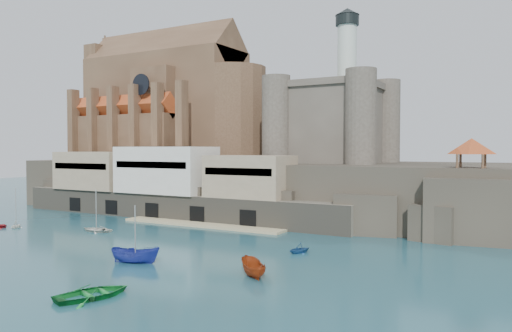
{
  "coord_description": "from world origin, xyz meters",
  "views": [
    {
      "loc": [
        50.3,
        -48.38,
        12.66
      ],
      "look_at": [
        4.34,
        32.0,
        9.43
      ],
      "focal_mm": 35.0,
      "sensor_mm": 36.0,
      "label": 1
    }
  ],
  "objects": [
    {
      "name": "promontory",
      "position": [
        -0.19,
        39.37,
        4.92
      ],
      "size": [
        100.0,
        36.0,
        10.0
      ],
      "color": "#2C2721",
      "rests_on": "ground"
    },
    {
      "name": "boat_5",
      "position": [
        25.59,
        -5.81,
        0.0
      ],
      "size": [
        2.72,
        2.72,
        5.05
      ],
      "primitive_type": "imported",
      "rotation": [
        0.0,
        0.0,
        3.94
      ],
      "color": "#933411",
      "rests_on": "ground"
    },
    {
      "name": "boat_7",
      "position": [
        25.03,
        6.43,
        0.0
      ],
      "size": [
        3.05,
        2.57,
        3.03
      ],
      "primitive_type": "imported",
      "rotation": [
        0.0,
        0.0,
        5.83
      ],
      "color": "navy",
      "rests_on": "ground"
    },
    {
      "name": "pavilion",
      "position": [
        42.0,
        26.0,
        12.73
      ],
      "size": [
        6.4,
        6.4,
        5.4
      ],
      "color": "#523926",
      "rests_on": "rock_outcrop"
    },
    {
      "name": "boat_6",
      "position": [
        -8.7,
        5.46,
        0.0
      ],
      "size": [
        1.17,
        3.8,
        5.3
      ],
      "primitive_type": "imported",
      "rotation": [
        0.0,
        0.0,
        4.73
      ],
      "color": "beige",
      "rests_on": "ground"
    },
    {
      "name": "quay",
      "position": [
        -10.19,
        23.07,
        6.07
      ],
      "size": [
        70.0,
        12.0,
        13.05
      ],
      "color": "#686153",
      "rests_on": "ground"
    },
    {
      "name": "boat_2",
      "position": [
        11.5,
        -7.45,
        0.0
      ],
      "size": [
        2.77,
        2.74,
        5.71
      ],
      "primitive_type": "imported",
      "rotation": [
        0.0,
        0.0,
        1.89
      ],
      "color": "navy",
      "rests_on": "ground"
    },
    {
      "name": "boat_4",
      "position": [
        -22.32,
        1.36,
        0.0
      ],
      "size": [
        2.63,
        2.22,
        2.62
      ],
      "primitive_type": "imported",
      "rotation": [
        0.0,
        0.0,
        3.59
      ],
      "color": "white",
      "rests_on": "ground"
    },
    {
      "name": "boat_3",
      "position": [
        17.42,
        -18.84,
        0.0
      ],
      "size": [
        4.75,
        2.82,
        6.41
      ],
      "primitive_type": "imported",
      "rotation": [
        0.0,
        0.0,
        2.79
      ],
      "color": "#178132",
      "rests_on": "ground"
    },
    {
      "name": "ground",
      "position": [
        0.0,
        0.0,
        0.0
      ],
      "size": [
        300.0,
        300.0,
        0.0
      ],
      "primitive_type": "plane",
      "color": "#184551",
      "rests_on": "ground"
    },
    {
      "name": "rock_outcrop",
      "position": [
        42.0,
        25.84,
        4.02
      ],
      "size": [
        14.5,
        10.5,
        8.7
      ],
      "color": "#2C2721",
      "rests_on": "ground"
    },
    {
      "name": "church",
      "position": [
        -24.13,
        41.85,
        22.13
      ],
      "size": [
        47.0,
        25.93,
        30.51
      ],
      "color": "#523926",
      "rests_on": "promontory"
    },
    {
      "name": "castle_keep",
      "position": [
        16.08,
        41.08,
        18.31
      ],
      "size": [
        21.2,
        21.2,
        29.3
      ],
      "color": "#4D463C",
      "rests_on": "promontory"
    }
  ]
}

